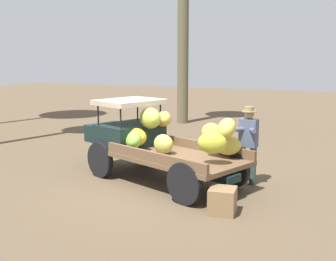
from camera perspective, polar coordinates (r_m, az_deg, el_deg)
The scene contains 4 objects.
ground_plane at distance 9.87m, azimuth -1.89°, elevation -7.30°, with size 60.00×60.00×0.00m, color brown.
truck at distance 10.15m, azimuth -2.11°, elevation -1.38°, with size 4.66×2.94×1.87m.
farmer at distance 9.84m, azimuth 10.78°, elevation -1.31°, with size 0.52×0.48×1.81m.
wooden_crate at distance 8.13m, azimuth 7.37°, elevation -9.39°, with size 0.51×0.49×0.49m, color olive.
Camera 1 is at (-4.23, 8.43, 2.91)m, focal length 45.13 mm.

